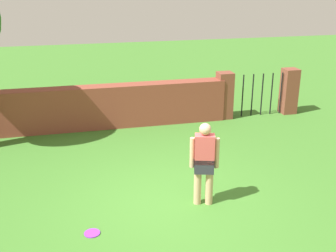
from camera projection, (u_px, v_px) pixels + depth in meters
The scene contains 5 objects.
ground_plane at pixel (173, 203), 8.04m from camera, with size 40.00×40.00×0.00m, color #3D7528.
brick_wall at pixel (80, 108), 11.68m from camera, with size 8.28×0.50×1.21m, color brown.
person at pixel (204, 160), 7.74m from camera, with size 0.52×0.31×1.62m.
fence_gate at pixel (257, 93), 12.81m from camera, with size 2.57×0.44×1.40m.
frisbee_purple at pixel (92, 233), 7.10m from camera, with size 0.27×0.27×0.02m, color purple.
Camera 1 is at (-1.73, -6.84, 4.14)m, focal length 45.03 mm.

